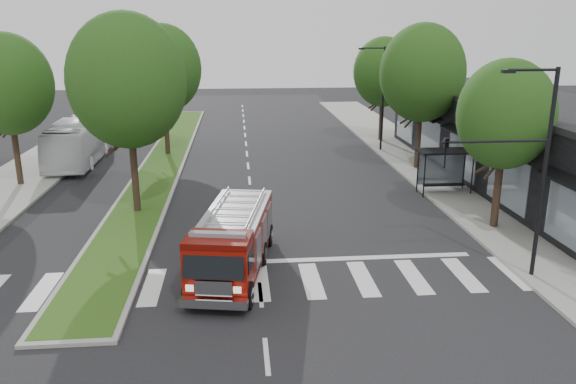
# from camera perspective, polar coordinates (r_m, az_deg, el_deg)

# --- Properties ---
(ground) EXTENTS (140.00, 140.00, 0.00)m
(ground) POSITION_cam_1_polar(r_m,az_deg,el_deg) (24.33, -3.22, -6.17)
(ground) COLOR black
(ground) RESTS_ON ground
(sidewalk_right) EXTENTS (5.00, 80.00, 0.15)m
(sidewalk_right) POSITION_cam_1_polar(r_m,az_deg,el_deg) (36.25, 16.32, 0.88)
(sidewalk_right) COLOR gray
(sidewalk_right) RESTS_ON ground
(sidewalk_left) EXTENTS (5.00, 80.00, 0.15)m
(sidewalk_left) POSITION_cam_1_polar(r_m,az_deg,el_deg) (36.48, -27.25, -0.20)
(sidewalk_left) COLOR gray
(sidewalk_left) RESTS_ON ground
(median) EXTENTS (3.00, 50.00, 0.15)m
(median) POSITION_cam_1_polar(r_m,az_deg,el_deg) (41.86, -12.39, 3.17)
(median) COLOR gray
(median) RESTS_ON ground
(storefront_row) EXTENTS (8.00, 30.00, 5.00)m
(storefront_row) POSITION_cam_1_polar(r_m,az_deg,el_deg) (37.61, 23.03, 4.57)
(storefront_row) COLOR black
(storefront_row) RESTS_ON ground
(bus_shelter) EXTENTS (3.20, 1.60, 2.61)m
(bus_shelter) POSITION_cam_1_polar(r_m,az_deg,el_deg) (33.65, 15.64, 3.23)
(bus_shelter) COLOR black
(bus_shelter) RESTS_ON ground
(tree_right_near) EXTENTS (4.40, 4.40, 8.05)m
(tree_right_near) POSITION_cam_1_polar(r_m,az_deg,el_deg) (27.61, 21.22, 7.33)
(tree_right_near) COLOR black
(tree_right_near) RESTS_ON ground
(tree_right_mid) EXTENTS (5.60, 5.60, 9.72)m
(tree_right_mid) POSITION_cam_1_polar(r_m,az_deg,el_deg) (38.57, 13.51, 11.67)
(tree_right_mid) COLOR black
(tree_right_mid) RESTS_ON ground
(tree_right_far) EXTENTS (5.00, 5.00, 8.73)m
(tree_right_far) POSITION_cam_1_polar(r_m,az_deg,el_deg) (48.19, 9.67, 11.92)
(tree_right_far) COLOR black
(tree_right_far) RESTS_ON ground
(tree_median_near) EXTENTS (5.80, 5.80, 10.16)m
(tree_median_near) POSITION_cam_1_polar(r_m,az_deg,el_deg) (29.09, -16.00, 10.79)
(tree_median_near) COLOR black
(tree_median_near) RESTS_ON ground
(tree_median_far) EXTENTS (5.60, 5.60, 9.72)m
(tree_median_far) POSITION_cam_1_polar(r_m,az_deg,el_deg) (42.92, -12.59, 12.14)
(tree_median_far) COLOR black
(tree_median_far) RESTS_ON ground
(tree_left_mid) EXTENTS (5.20, 5.20, 9.16)m
(tree_left_mid) POSITION_cam_1_polar(r_m,az_deg,el_deg) (37.10, -26.63, 9.75)
(tree_left_mid) COLOR black
(tree_left_mid) RESTS_ON ground
(streetlight_right_near) EXTENTS (4.08, 0.22, 8.00)m
(streetlight_right_near) POSITION_cam_1_polar(r_m,az_deg,el_deg) (22.09, 22.75, 2.95)
(streetlight_right_near) COLOR black
(streetlight_right_near) RESTS_ON ground
(streetlight_right_far) EXTENTS (2.11, 0.20, 8.00)m
(streetlight_right_far) POSITION_cam_1_polar(r_m,az_deg,el_deg) (44.16, 9.43, 9.79)
(streetlight_right_far) COLOR black
(streetlight_right_far) RESTS_ON ground
(fire_engine) EXTENTS (3.58, 7.93, 2.65)m
(fire_engine) POSITION_cam_1_polar(r_m,az_deg,el_deg) (22.11, -5.59, -5.04)
(fire_engine) COLOR #580A04
(fire_engine) RESTS_ON ground
(city_bus) EXTENTS (3.02, 11.48, 3.18)m
(city_bus) POSITION_cam_1_polar(r_m,az_deg,el_deg) (43.36, -20.32, 5.02)
(city_bus) COLOR silver
(city_bus) RESTS_ON ground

